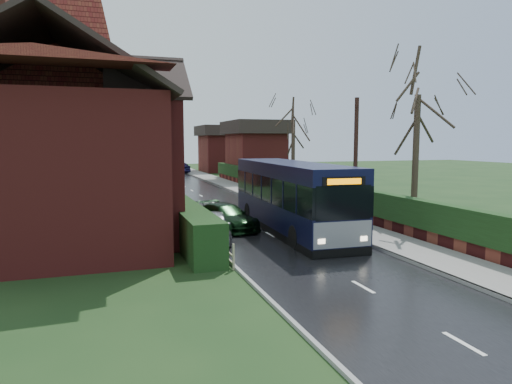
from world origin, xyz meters
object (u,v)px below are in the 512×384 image
object	(u,v)px
bus_stop_sign	(299,188)
telegraph_pole	(356,160)
brick_house	(67,140)
car_silver	(213,226)
car_green	(226,217)
bus	(291,197)

from	to	relation	value
bus_stop_sign	telegraph_pole	size ratio (longest dim) A/B	0.39
brick_house	bus_stop_sign	bearing A→B (deg)	5.86
car_silver	bus_stop_sign	distance (m)	7.49
car_green	telegraph_pole	bearing A→B (deg)	-16.89
bus_stop_sign	telegraph_pole	bearing A→B (deg)	-59.27
car_silver	telegraph_pole	xyz separation A→B (m)	(8.37, 2.35, 2.70)
telegraph_pole	bus	bearing A→B (deg)	-138.54
brick_house	telegraph_pole	size ratio (longest dim) A/B	2.21
car_silver	telegraph_pole	distance (m)	9.10
bus	car_green	distance (m)	3.36
car_green	bus_stop_sign	size ratio (longest dim) A/B	1.65
car_silver	car_green	size ratio (longest dim) A/B	0.88
brick_house	bus_stop_sign	xyz separation A→B (m)	(11.93, 1.22, -2.66)
car_silver	bus_stop_sign	size ratio (longest dim) A/B	1.45
brick_house	bus	bearing A→B (deg)	-12.12
bus	telegraph_pole	xyz separation A→B (m)	(4.28, 1.38, 1.70)
car_green	brick_house	bearing A→B (deg)	156.90
bus	car_silver	xyz separation A→B (m)	(-4.09, -0.97, -1.00)
bus	telegraph_pole	bearing A→B (deg)	19.70
brick_house	bus	size ratio (longest dim) A/B	1.33
brick_house	car_silver	xyz separation A→B (m)	(5.93, -3.13, -3.73)
car_green	bus_stop_sign	distance (m)	5.31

